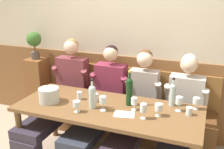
{
  "coord_description": "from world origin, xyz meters",
  "views": [
    {
      "loc": [
        0.99,
        -2.31,
        1.97
      ],
      "look_at": [
        -0.07,
        0.44,
        1.01
      ],
      "focal_mm": 42.45,
      "sensor_mm": 36.0,
      "label": 1
    }
  ],
  "objects_px": {
    "wine_bottle_clear_water": "(173,94)",
    "wine_glass_mid_left": "(103,101)",
    "ice_bucket": "(49,95)",
    "wine_glass_right_end": "(196,101)",
    "wall_bench": "(127,117)",
    "person_left_seat": "(100,103)",
    "wine_glass_mid_right": "(77,104)",
    "water_tumbler_center": "(189,111)",
    "wine_glass_left_end": "(179,101)",
    "water_tumbler_right": "(80,95)",
    "wine_glass_center_rear": "(134,102)",
    "person_center_left_seat": "(182,117)",
    "person_center_right_seat": "(135,110)",
    "dining_table": "(108,114)",
    "person_right_seat": "(60,96)",
    "wine_glass_center_front": "(143,109)",
    "water_tumbler_left": "(96,98)",
    "wine_glass_by_bottle": "(159,107)",
    "potted_plant": "(34,42)",
    "wine_bottle_amber_mid": "(92,96)"
  },
  "relations": [
    {
      "from": "wine_bottle_clear_water",
      "to": "wine_glass_mid_left",
      "type": "distance_m",
      "value": 0.77
    },
    {
      "from": "ice_bucket",
      "to": "wine_glass_right_end",
      "type": "xyz_separation_m",
      "value": [
        1.57,
        0.4,
        0.01
      ]
    },
    {
      "from": "wall_bench",
      "to": "person_left_seat",
      "type": "distance_m",
      "value": 0.55
    },
    {
      "from": "wine_glass_mid_right",
      "to": "water_tumbler_center",
      "type": "height_order",
      "value": "wine_glass_mid_right"
    },
    {
      "from": "wine_glass_mid_left",
      "to": "wine_glass_left_end",
      "type": "xyz_separation_m",
      "value": [
        0.75,
        0.28,
        -0.0
      ]
    },
    {
      "from": "person_left_seat",
      "to": "water_tumbler_right",
      "type": "height_order",
      "value": "person_left_seat"
    },
    {
      "from": "person_left_seat",
      "to": "wine_glass_center_rear",
      "type": "xyz_separation_m",
      "value": [
        0.51,
        -0.29,
        0.22
      ]
    },
    {
      "from": "person_center_left_seat",
      "to": "ice_bucket",
      "type": "height_order",
      "value": "person_center_left_seat"
    },
    {
      "from": "person_center_right_seat",
      "to": "wine_glass_left_end",
      "type": "bearing_deg",
      "value": -14.78
    },
    {
      "from": "dining_table",
      "to": "person_right_seat",
      "type": "bearing_deg",
      "value": 158.57
    },
    {
      "from": "ice_bucket",
      "to": "wine_glass_center_front",
      "type": "bearing_deg",
      "value": -0.54
    },
    {
      "from": "wine_bottle_clear_water",
      "to": "water_tumbler_center",
      "type": "xyz_separation_m",
      "value": [
        0.2,
        -0.18,
        -0.1
      ]
    },
    {
      "from": "person_right_seat",
      "to": "wine_glass_left_end",
      "type": "bearing_deg",
      "value": -5.23
    },
    {
      "from": "person_center_left_seat",
      "to": "water_tumbler_center",
      "type": "xyz_separation_m",
      "value": [
        0.08,
        -0.19,
        0.18
      ]
    },
    {
      "from": "dining_table",
      "to": "water_tumbler_left",
      "type": "relative_size",
      "value": 20.78
    },
    {
      "from": "wall_bench",
      "to": "wine_glass_by_bottle",
      "type": "bearing_deg",
      "value": -51.76
    },
    {
      "from": "wine_bottle_clear_water",
      "to": "water_tumbler_right",
      "type": "xyz_separation_m",
      "value": [
        -1.03,
        -0.22,
        -0.09
      ]
    },
    {
      "from": "wine_glass_right_end",
      "to": "person_center_right_seat",
      "type": "bearing_deg",
      "value": 178.36
    },
    {
      "from": "dining_table",
      "to": "person_right_seat",
      "type": "distance_m",
      "value": 0.87
    },
    {
      "from": "wine_glass_right_end",
      "to": "water_tumbler_left",
      "type": "height_order",
      "value": "wine_glass_right_end"
    },
    {
      "from": "potted_plant",
      "to": "wine_glass_center_front",
      "type": "bearing_deg",
      "value": -24.36
    },
    {
      "from": "ice_bucket",
      "to": "wine_bottle_amber_mid",
      "type": "bearing_deg",
      "value": 3.78
    },
    {
      "from": "person_center_right_seat",
      "to": "water_tumbler_right",
      "type": "xyz_separation_m",
      "value": [
        -0.61,
        -0.23,
        0.18
      ]
    },
    {
      "from": "person_left_seat",
      "to": "wine_glass_right_end",
      "type": "height_order",
      "value": "person_left_seat"
    },
    {
      "from": "person_left_seat",
      "to": "water_tumbler_left",
      "type": "height_order",
      "value": "person_left_seat"
    },
    {
      "from": "wine_bottle_clear_water",
      "to": "water_tumbler_right",
      "type": "height_order",
      "value": "wine_bottle_clear_water"
    },
    {
      "from": "person_right_seat",
      "to": "wine_glass_mid_left",
      "type": "xyz_separation_m",
      "value": [
        0.8,
        -0.42,
        0.23
      ]
    },
    {
      "from": "person_center_right_seat",
      "to": "ice_bucket",
      "type": "xyz_separation_m",
      "value": [
        -0.9,
        -0.42,
        0.22
      ]
    },
    {
      "from": "person_right_seat",
      "to": "potted_plant",
      "type": "relative_size",
      "value": 3.26
    },
    {
      "from": "wine_glass_left_end",
      "to": "wine_glass_right_end",
      "type": "bearing_deg",
      "value": 34.2
    },
    {
      "from": "person_left_seat",
      "to": "water_tumbler_left",
      "type": "bearing_deg",
      "value": -79.41
    },
    {
      "from": "wine_glass_left_end",
      "to": "wine_glass_center_front",
      "type": "relative_size",
      "value": 1.01
    },
    {
      "from": "person_center_right_seat",
      "to": "water_tumbler_right",
      "type": "distance_m",
      "value": 0.68
    },
    {
      "from": "wine_glass_center_rear",
      "to": "potted_plant",
      "type": "relative_size",
      "value": 0.34
    },
    {
      "from": "ice_bucket",
      "to": "wine_glass_center_rear",
      "type": "distance_m",
      "value": 0.97
    },
    {
      "from": "wine_glass_center_front",
      "to": "water_tumbler_center",
      "type": "bearing_deg",
      "value": 30.3
    },
    {
      "from": "person_left_seat",
      "to": "potted_plant",
      "type": "bearing_deg",
      "value": 161.58
    },
    {
      "from": "person_center_right_seat",
      "to": "wine_glass_center_front",
      "type": "height_order",
      "value": "person_center_right_seat"
    },
    {
      "from": "wine_glass_mid_left",
      "to": "potted_plant",
      "type": "relative_size",
      "value": 0.4
    },
    {
      "from": "potted_plant",
      "to": "water_tumbler_right",
      "type": "bearing_deg",
      "value": -31.29
    },
    {
      "from": "wine_bottle_amber_mid",
      "to": "wine_glass_right_end",
      "type": "bearing_deg",
      "value": 19.34
    },
    {
      "from": "ice_bucket",
      "to": "water_tumbler_right",
      "type": "distance_m",
      "value": 0.35
    },
    {
      "from": "water_tumbler_right",
      "to": "ice_bucket",
      "type": "bearing_deg",
      "value": -146.11
    },
    {
      "from": "person_left_seat",
      "to": "water_tumbler_center",
      "type": "height_order",
      "value": "person_left_seat"
    },
    {
      "from": "wine_glass_right_end",
      "to": "wine_glass_mid_left",
      "type": "bearing_deg",
      "value": -156.96
    },
    {
      "from": "water_tumbler_right",
      "to": "dining_table",
      "type": "bearing_deg",
      "value": -11.87
    },
    {
      "from": "dining_table",
      "to": "potted_plant",
      "type": "bearing_deg",
      "value": 153.33
    },
    {
      "from": "water_tumbler_right",
      "to": "potted_plant",
      "type": "xyz_separation_m",
      "value": [
        -1.07,
        0.65,
        0.44
      ]
    },
    {
      "from": "dining_table",
      "to": "wine_glass_center_rear",
      "type": "bearing_deg",
      "value": 6.78
    },
    {
      "from": "wine_glass_right_end",
      "to": "wine_bottle_clear_water",
      "type": "bearing_deg",
      "value": 177.74
    }
  ]
}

